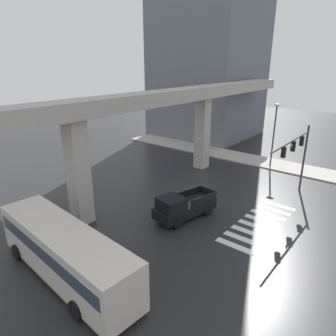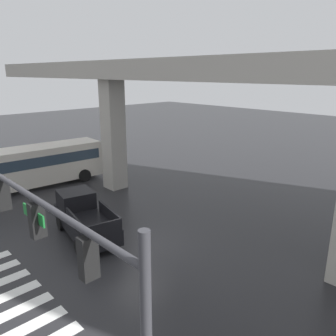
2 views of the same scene
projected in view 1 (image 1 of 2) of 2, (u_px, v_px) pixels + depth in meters
The scene contains 8 objects.
ground_plane at pixel (192, 201), 26.52m from camera, with size 120.00×120.00×0.00m, color #232326.
crosswalk_stripes at pixel (259, 223), 22.87m from camera, with size 8.25×2.80×0.01m.
elevated_overpass at pixel (153, 107), 26.60m from camera, with size 49.87×2.30×9.04m.
sidewalk_east at pixel (244, 158), 38.03m from camera, with size 4.00×36.00×0.15m, color #ADA89E.
pickup_truck at pixel (182, 207), 23.29m from camera, with size 5.37×2.85×2.08m.
city_bus at pixel (65, 250), 16.69m from camera, with size 3.34×10.95×2.99m.
traffic_signal_mast at pixel (297, 149), 25.39m from camera, with size 8.69×0.32×6.20m.
street_lamp_near_corner at pixel (274, 128), 33.39m from camera, with size 0.44×0.70×7.24m.
Camera 1 is at (-20.01, -13.53, 11.52)m, focal length 32.57 mm.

